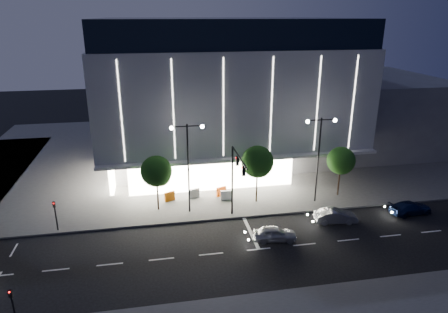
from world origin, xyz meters
TOP-DOWN VIEW (x-y plane):
  - ground at (0.00, 0.00)m, footprint 160.00×160.00m
  - sidewalk_museum at (5.00, 24.00)m, footprint 70.00×40.00m
  - museum at (2.98, 22.31)m, footprint 30.00×25.80m
  - annex_building at (26.00, 24.00)m, footprint 16.00×20.00m
  - traffic_mast at (1.00, 3.34)m, footprint 0.33×5.89m
  - street_lamp_west at (-3.00, 6.00)m, footprint 3.16×0.36m
  - street_lamp_east at (10.00, 6.00)m, footprint 3.16×0.36m
  - ped_signal_far at (-15.00, 4.50)m, footprint 0.22×0.24m
  - ped_signal_near at (-15.00, -7.50)m, footprint 0.22×0.24m
  - tree_left at (-5.97, 7.02)m, footprint 3.02×3.02m
  - tree_mid at (4.03, 7.02)m, footprint 3.25×3.25m
  - tree_right at (13.03, 7.02)m, footprint 2.91×2.91m
  - car_lead at (3.69, -0.39)m, footprint 3.94×2.01m
  - car_second at (10.21, 1.64)m, footprint 4.08×1.79m
  - car_third at (18.19, 1.98)m, footprint 4.40×2.14m
  - barrier_a at (-4.80, 8.73)m, footprint 1.11×0.66m
  - barrier_b at (-2.20, 9.00)m, footprint 1.13×0.55m
  - barrier_c at (0.68, 8.97)m, footprint 1.12×0.60m
  - barrier_d at (0.99, 7.99)m, footprint 1.11×0.30m

SIDE VIEW (x-z plane):
  - ground at x=0.00m, z-range 0.00..0.00m
  - sidewalk_museum at x=5.00m, z-range 0.00..0.15m
  - car_third at x=18.19m, z-range 0.00..1.24m
  - car_lead at x=3.69m, z-range 0.00..1.28m
  - barrier_a at x=-4.80m, z-range 0.15..1.15m
  - barrier_b at x=-2.20m, z-range 0.15..1.15m
  - barrier_c at x=0.68m, z-range 0.15..1.15m
  - barrier_d at x=0.99m, z-range 0.15..1.15m
  - car_second at x=10.21m, z-range 0.00..1.30m
  - ped_signal_far at x=-15.00m, z-range 0.39..3.39m
  - ped_signal_near at x=-15.00m, z-range 0.39..3.39m
  - tree_right at x=13.03m, z-range 1.13..6.64m
  - tree_left at x=-5.97m, z-range 1.17..6.90m
  - tree_mid at x=4.03m, z-range 1.26..7.41m
  - annex_building at x=26.00m, z-range 0.00..10.00m
  - traffic_mast at x=1.00m, z-range 1.49..8.56m
  - street_lamp_west at x=-3.00m, z-range 1.46..10.46m
  - street_lamp_east at x=10.00m, z-range 1.46..10.46m
  - museum at x=2.98m, z-range 0.27..18.27m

